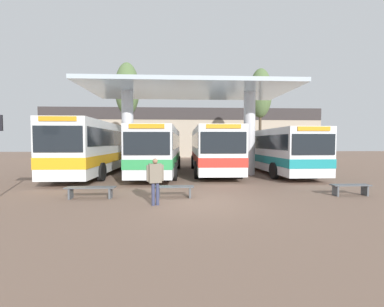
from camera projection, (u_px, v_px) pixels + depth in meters
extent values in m
plane|color=#755B4C|center=(198.00, 202.00, 9.44)|extent=(100.00, 100.00, 0.00)
cube|color=tan|center=(184.00, 133.00, 36.55)|extent=(40.00, 0.50, 7.07)
cube|color=#332D2D|center=(183.00, 114.00, 36.43)|extent=(40.00, 0.58, 1.70)
cylinder|color=silver|center=(128.00, 134.00, 16.74)|extent=(0.75, 0.75, 5.52)
cylinder|color=silver|center=(249.00, 134.00, 17.16)|extent=(0.75, 0.75, 5.52)
cube|color=#A8B7C1|center=(189.00, 90.00, 16.82)|extent=(13.06, 6.38, 0.24)
cube|color=white|center=(100.00, 147.00, 18.15)|extent=(2.58, 12.40, 3.10)
cube|color=black|center=(100.00, 138.00, 18.12)|extent=(2.62, 11.91, 0.99)
cube|color=orange|center=(100.00, 156.00, 18.18)|extent=(2.62, 12.44, 0.56)
cube|color=black|center=(58.00, 139.00, 11.92)|extent=(2.27, 0.08, 1.24)
cube|color=orange|center=(57.00, 119.00, 11.88)|extent=(1.73, 0.07, 0.22)
cylinder|color=black|center=(57.00, 172.00, 14.33)|extent=(0.29, 1.05, 1.05)
cylinder|color=black|center=(101.00, 172.00, 14.43)|extent=(0.29, 1.05, 1.05)
cylinder|color=black|center=(98.00, 162.00, 21.55)|extent=(0.29, 1.05, 1.05)
cylinder|color=black|center=(128.00, 162.00, 21.66)|extent=(0.29, 1.05, 1.05)
cube|color=silver|center=(160.00, 149.00, 18.13)|extent=(2.83, 11.57, 2.77)
cube|color=black|center=(160.00, 141.00, 18.11)|extent=(2.85, 11.11, 0.89)
cube|color=#2D934C|center=(160.00, 158.00, 18.16)|extent=(2.87, 11.61, 0.50)
cube|color=black|center=(147.00, 143.00, 12.34)|extent=(2.24, 0.14, 1.11)
cube|color=orange|center=(147.00, 126.00, 12.30)|extent=(1.71, 0.11, 0.22)
cylinder|color=black|center=(132.00, 172.00, 14.60)|extent=(0.32, 1.05, 1.05)
cylinder|color=black|center=(174.00, 171.00, 14.65)|extent=(0.32, 1.05, 1.05)
cylinder|color=black|center=(149.00, 162.00, 21.32)|extent=(0.32, 1.05, 1.05)
cylinder|color=black|center=(178.00, 162.00, 21.36)|extent=(0.32, 1.05, 1.05)
cube|color=white|center=(212.00, 148.00, 18.54)|extent=(2.81, 10.41, 2.82)
cube|color=black|center=(212.00, 141.00, 18.51)|extent=(2.84, 10.00, 0.90)
cube|color=red|center=(212.00, 157.00, 18.56)|extent=(2.85, 10.45, 0.51)
cube|color=black|center=(224.00, 143.00, 13.31)|extent=(2.39, 0.11, 1.13)
cube|color=orange|center=(224.00, 126.00, 13.27)|extent=(1.82, 0.09, 0.22)
cylinder|color=black|center=(197.00, 170.00, 15.34)|extent=(0.30, 1.07, 1.07)
cylinder|color=black|center=(240.00, 170.00, 15.43)|extent=(0.30, 1.07, 1.07)
cylinder|color=black|center=(193.00, 162.00, 21.39)|extent=(0.30, 1.07, 1.07)
cylinder|color=black|center=(224.00, 162.00, 21.48)|extent=(0.30, 1.07, 1.07)
cube|color=silver|center=(273.00, 149.00, 18.62)|extent=(2.62, 10.86, 2.71)
cube|color=black|center=(273.00, 142.00, 18.60)|extent=(2.65, 10.43, 0.87)
cube|color=teal|center=(273.00, 158.00, 18.65)|extent=(2.66, 10.90, 0.49)
cube|color=black|center=(314.00, 144.00, 13.18)|extent=(2.28, 0.09, 1.08)
cube|color=orange|center=(314.00, 129.00, 13.14)|extent=(1.73, 0.07, 0.22)
cylinder|color=black|center=(274.00, 171.00, 15.25)|extent=(0.29, 1.00, 1.00)
cylinder|color=black|center=(314.00, 170.00, 15.41)|extent=(0.29, 1.00, 1.00)
cylinder|color=black|center=(245.00, 162.00, 21.56)|extent=(0.29, 1.00, 1.00)
cylinder|color=black|center=(274.00, 162.00, 21.72)|extent=(0.29, 1.00, 1.00)
cube|color=#4C5156|center=(350.00, 185.00, 10.55)|extent=(1.56, 0.44, 0.04)
cube|color=#4C5156|center=(336.00, 191.00, 10.53)|extent=(0.07, 0.37, 0.42)
cube|color=#4C5156|center=(365.00, 190.00, 10.59)|extent=(0.07, 0.37, 0.42)
cube|color=#4C5156|center=(91.00, 187.00, 10.00)|extent=(1.91, 0.44, 0.04)
cube|color=#4C5156|center=(71.00, 193.00, 9.97)|extent=(0.07, 0.37, 0.42)
cube|color=#4C5156|center=(111.00, 193.00, 10.05)|extent=(0.07, 0.37, 0.42)
cube|color=#4C5156|center=(174.00, 187.00, 10.17)|extent=(1.54, 0.44, 0.04)
cube|color=#4C5156|center=(159.00, 193.00, 10.15)|extent=(0.07, 0.37, 0.42)
cube|color=#4C5156|center=(190.00, 192.00, 10.21)|extent=(0.07, 0.37, 0.42)
cylinder|color=#333856|center=(153.00, 194.00, 8.91)|extent=(0.14, 0.14, 0.80)
cylinder|color=#333856|center=(157.00, 194.00, 8.96)|extent=(0.14, 0.14, 0.80)
cube|color=#706656|center=(155.00, 173.00, 8.90)|extent=(0.48, 0.35, 0.66)
sphere|color=#89664C|center=(155.00, 161.00, 8.88)|extent=(0.18, 0.18, 0.18)
cylinder|color=#706656|center=(148.00, 173.00, 8.82)|extent=(0.11, 0.11, 0.56)
cylinder|color=#706656|center=(162.00, 173.00, 8.99)|extent=(0.11, 0.11, 0.56)
cylinder|color=#473A2B|center=(260.00, 135.00, 27.91)|extent=(0.29, 0.29, 6.02)
ellipsoid|color=#516B3D|center=(260.00, 93.00, 27.71)|extent=(2.41, 2.41, 5.30)
cylinder|color=#473A2B|center=(128.00, 134.00, 25.83)|extent=(0.32, 0.32, 6.02)
ellipsoid|color=#516B3D|center=(127.00, 89.00, 25.63)|extent=(2.40, 2.40, 5.29)
cube|color=#B2B7BC|center=(225.00, 152.00, 34.10)|extent=(4.27, 2.01, 1.22)
cube|color=#1E2328|center=(226.00, 145.00, 34.05)|extent=(2.37, 1.80, 0.69)
cylinder|color=black|center=(234.00, 156.00, 35.08)|extent=(0.61, 0.24, 0.60)
cylinder|color=black|center=(237.00, 157.00, 33.21)|extent=(0.61, 0.24, 0.60)
cylinder|color=black|center=(215.00, 156.00, 35.03)|extent=(0.61, 0.24, 0.60)
cylinder|color=black|center=(217.00, 157.00, 33.15)|extent=(0.61, 0.24, 0.60)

